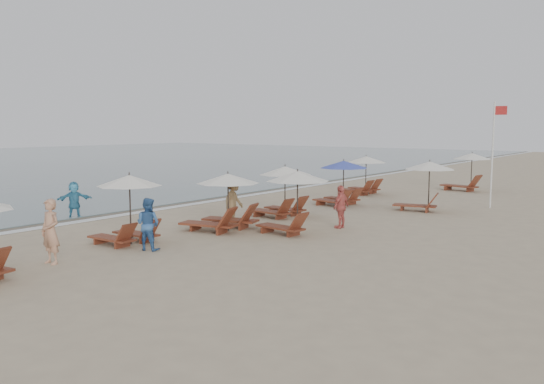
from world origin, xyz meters
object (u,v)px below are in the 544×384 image
Objects in this scene: inland_station_2 at (466,169)px; inland_station_0 at (291,194)px; lounger_station_2 at (223,203)px; lounger_station_3 at (281,191)px; beachgoer_far_a at (341,207)px; beachgoer_mid_a at (148,224)px; lounger_station_1 at (126,208)px; beachgoer_mid_b at (234,201)px; lounger_station_5 at (363,174)px; inland_station_1 at (424,180)px; flag_pole_near at (493,150)px; lounger_station_4 at (340,181)px; waterline_walker at (74,200)px; beachgoer_near at (50,232)px.

inland_station_0 is at bearing -91.83° from inland_station_2.
lounger_station_3 is at bearing 92.01° from lounger_station_2.
inland_station_0 is at bearing -20.18° from beachgoer_far_a.
inland_station_2 reaches higher than beachgoer_mid_a.
beachgoer_mid_b is at bearing 84.83° from lounger_station_1.
inland_station_2 is (4.11, 5.03, 0.17)m from lounger_station_5.
lounger_station_5 is 1.40× the size of beachgoer_mid_b.
inland_station_1 is 0.54× the size of flag_pole_near.
lounger_station_4 is 0.96× the size of inland_station_1.
waterline_walker is (-5.71, -14.51, -0.36)m from lounger_station_5.
lounger_station_1 is 7.77m from beachgoer_far_a.
lounger_station_1 is at bearing -95.63° from lounger_station_3.
inland_station_0 is at bearing -107.15° from beachgoer_mid_b.
inland_station_2 is 21.88m from waterline_walker.
lounger_station_3 is at bearing -102.86° from beachgoer_far_a.
inland_station_2 is at bearing -23.11° from beachgoer_mid_b.
flag_pole_near reaches higher than lounger_station_5.
lounger_station_2 is 0.56× the size of flag_pole_near.
lounger_station_4 is (0.13, 8.23, 0.16)m from lounger_station_2.
inland_station_1 reaches higher than beachgoer_mid_a.
inland_station_2 reaches higher than waterline_walker.
flag_pole_near is (6.12, 3.37, 1.55)m from lounger_station_4.
lounger_station_1 is 1.44× the size of beachgoer_far_a.
lounger_station_1 is 4.80m from beachgoer_mid_b.
lounger_station_3 is at bearing -129.72° from inland_station_1.
beachgoer_mid_b reaches higher than beachgoer_near.
lounger_station_4 is at bearing -171.22° from inland_station_1.
lounger_station_2 is 1.03× the size of inland_station_1.
beachgoer_near is at bearing -87.83° from lounger_station_5.
inland_station_1 is (4.94, 12.48, 0.25)m from lounger_station_1.
flag_pole_near is at bearing -19.80° from waterline_walker.
lounger_station_4 is 1.01× the size of lounger_station_5.
lounger_station_1 is at bearing -103.35° from lounger_station_2.
beachgoer_far_a is at bearing -75.48° from beachgoer_mid_b.
inland_station_0 is at bearing 53.55° from lounger_station_1.
lounger_station_3 is 0.51× the size of flag_pole_near.
lounger_station_3 is 1.39× the size of beachgoer_near.
flag_pole_near reaches higher than inland_station_0.
beachgoer_mid_a is (0.43, -3.85, -0.19)m from lounger_station_2.
inland_station_2 is at bearing 50.78° from lounger_station_5.
lounger_station_5 is 1.58× the size of beachgoer_far_a.
lounger_station_5 is 1.58× the size of beachgoer_mid_a.
beachgoer_near is (-2.82, -7.46, -0.52)m from inland_station_0.
lounger_station_1 reaches higher than inland_station_0.
lounger_station_3 is 0.99× the size of lounger_station_5.
beachgoer_mid_a is 1.00× the size of beachgoer_far_a.
lounger_station_1 is 11.92m from lounger_station_4.
lounger_station_1 is at bearing -115.02° from flag_pole_near.
lounger_station_5 is at bearing 94.93° from lounger_station_2.
waterline_walker is (-10.09, -4.56, -0.05)m from beachgoer_far_a.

